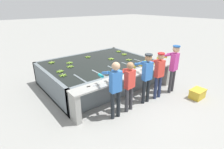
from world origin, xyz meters
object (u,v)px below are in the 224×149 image
banana_bunch_floating_8 (119,51)px  banana_bunch_floating_2 (129,60)px  banana_bunch_floating_7 (60,71)px  knife_1 (91,86)px  crate (197,94)px  worker_1 (129,83)px  banana_bunch_floating_0 (70,67)px  banana_bunch_floating_6 (88,57)px  banana_bunch_floating_4 (70,63)px  knife_0 (164,64)px  banana_bunch_floating_1 (124,54)px  worker_0 (115,85)px  banana_bunch_floating_10 (63,75)px  worker_3 (159,71)px  banana_bunch_floating_5 (111,59)px  banana_bunch_floating_3 (52,62)px  worker_2 (146,74)px  banana_bunch_floating_9 (147,61)px  worker_4 (173,64)px

banana_bunch_floating_8 → banana_bunch_floating_2: bearing=-113.5°
banana_bunch_floating_7 → knife_1: bearing=-82.5°
crate → worker_1: bearing=157.8°
banana_bunch_floating_0 → banana_bunch_floating_8: (2.85, 0.59, 0.00)m
banana_bunch_floating_6 → banana_bunch_floating_8: size_ratio=0.97×
banana_bunch_floating_4 → knife_0: size_ratio=0.97×
worker_1 → banana_bunch_floating_8: worker_1 is taller
banana_bunch_floating_2 → banana_bunch_floating_4: size_ratio=0.94×
banana_bunch_floating_6 → banana_bunch_floating_7: 1.91m
knife_0 → banana_bunch_floating_1: bearing=98.3°
banana_bunch_floating_2 → banana_bunch_floating_4: same height
banana_bunch_floating_7 → crate: size_ratio=0.51×
worker_0 → banana_bunch_floating_7: size_ratio=5.97×
knife_0 → crate: 1.59m
banana_bunch_floating_10 → worker_3: bearing=-34.9°
knife_0 → worker_1: bearing=-169.5°
worker_3 → crate: (1.08, -0.93, -0.81)m
banana_bunch_floating_1 → banana_bunch_floating_6: same height
banana_bunch_floating_0 → banana_bunch_floating_5: bearing=-5.4°
worker_1 → banana_bunch_floating_0: size_ratio=5.51×
banana_bunch_floating_3 → banana_bunch_floating_4: 0.72m
worker_2 → banana_bunch_floating_10: bearing=139.2°
crate → banana_bunch_floating_6: bearing=115.3°
worker_0 → banana_bunch_floating_2: worker_0 is taller
knife_0 → knife_1: same height
banana_bunch_floating_1 → banana_bunch_floating_5: (-0.91, -0.19, 0.00)m
worker_3 → banana_bunch_floating_5: size_ratio=5.72×
banana_bunch_floating_5 → knife_1: banana_bunch_floating_5 is taller
worker_1 → banana_bunch_floating_9: bearing=27.9°
banana_bunch_floating_7 → banana_bunch_floating_9: 3.41m
worker_3 → worker_1: bearing=177.8°
worker_2 → banana_bunch_floating_1: worker_2 is taller
banana_bunch_floating_1 → banana_bunch_floating_4: same height
worker_0 → banana_bunch_floating_7: bearing=106.5°
worker_4 → banana_bunch_floating_7: (-3.27, 2.24, -0.15)m
worker_4 → banana_bunch_floating_4: 3.90m
banana_bunch_floating_8 → worker_0: bearing=-132.0°
worker_2 → worker_4: (1.31, -0.09, 0.06)m
worker_0 → worker_4: worker_4 is taller
worker_2 → banana_bunch_floating_7: worker_2 is taller
worker_2 → banana_bunch_floating_3: 3.77m
worker_0 → crate: (2.94, -0.95, -0.84)m
banana_bunch_floating_7 → banana_bunch_floating_9: bearing=-18.1°
worker_0 → banana_bunch_floating_3: (-0.50, 3.33, -0.09)m
banana_bunch_floating_7 → knife_1: banana_bunch_floating_7 is taller
worker_1 → banana_bunch_floating_8: 3.67m
worker_0 → banana_bunch_floating_5: (1.64, 2.25, -0.09)m
banana_bunch_floating_3 → banana_bunch_floating_10: 1.56m
banana_bunch_floating_8 → banana_bunch_floating_10: same height
banana_bunch_floating_0 → banana_bunch_floating_7: 0.55m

